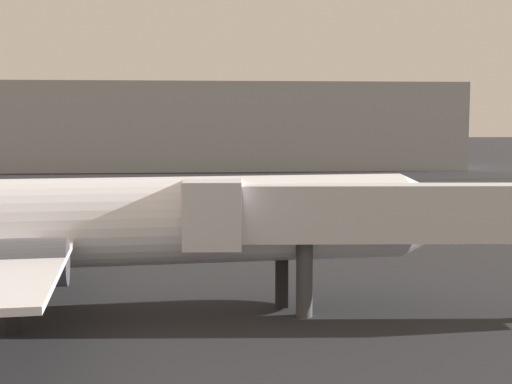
{
  "coord_description": "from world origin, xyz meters",
  "views": [
    {
      "loc": [
        1.87,
        -7.0,
        8.41
      ],
      "look_at": [
        7.04,
        52.91,
        2.12
      ],
      "focal_mm": 49.58,
      "sensor_mm": 36.0,
      "label": 1
    }
  ],
  "objects": [
    {
      "name": "airplane_at_gate",
      "position": [
        -4.26,
        22.83,
        4.03
      ],
      "size": [
        38.74,
        23.99,
        11.62
      ],
      "rotation": [
        0.0,
        0.0,
        0.09
      ],
      "color": "white",
      "rests_on": "ground_plane"
    },
    {
      "name": "terminal_building",
      "position": [
        2.12,
        112.97,
        7.09
      ],
      "size": [
        87.11,
        19.55,
        14.18
      ],
      "primitive_type": "cube",
      "color": "#999EA3",
      "rests_on": "ground_plane"
    },
    {
      "name": "jet_bridge",
      "position": [
        10.99,
        21.77,
        4.35
      ],
      "size": [
        21.29,
        3.72,
        5.85
      ],
      "rotation": [
        0.0,
        0.0,
        3.07
      ],
      "color": "silver",
      "rests_on": "ground_plane"
    }
  ]
}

